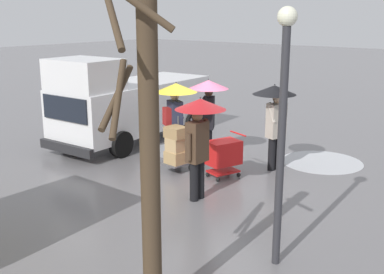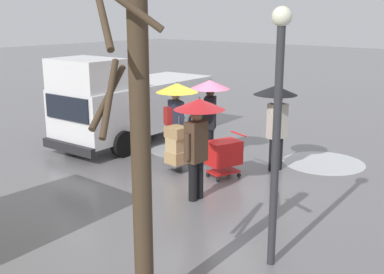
{
  "view_description": "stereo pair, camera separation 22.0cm",
  "coord_description": "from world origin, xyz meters",
  "px_view_note": "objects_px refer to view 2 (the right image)",
  "views": [
    {
      "loc": [
        -6.53,
        8.97,
        3.76
      ],
      "look_at": [
        0.01,
        0.79,
        1.05
      ],
      "focal_mm": 44.76,
      "sensor_mm": 36.0,
      "label": 1
    },
    {
      "loc": [
        -6.7,
        8.83,
        3.76
      ],
      "look_at": [
        0.01,
        0.79,
        1.05
      ],
      "focal_mm": 44.76,
      "sensor_mm": 36.0,
      "label": 2
    }
  ],
  "objects_px": {
    "pedestrian_black_side": "(198,125)",
    "bare_tree_near": "(139,153)",
    "pedestrian_white_side": "(210,101)",
    "pedestrian_far_side": "(176,105)",
    "shopping_cart_vendor": "(224,154)",
    "cargo_van_parked_right": "(131,103)",
    "hand_dolly_boxes": "(177,146)",
    "street_lamp": "(277,114)",
    "pedestrian_pink_side": "(276,107)"
  },
  "relations": [
    {
      "from": "pedestrian_white_side",
      "to": "pedestrian_far_side",
      "type": "distance_m",
      "value": 1.01
    },
    {
      "from": "cargo_van_parked_right",
      "to": "pedestrian_pink_side",
      "type": "distance_m",
      "value": 4.79
    },
    {
      "from": "pedestrian_black_side",
      "to": "pedestrian_white_side",
      "type": "bearing_deg",
      "value": -56.98
    },
    {
      "from": "cargo_van_parked_right",
      "to": "hand_dolly_boxes",
      "type": "bearing_deg",
      "value": 156.42
    },
    {
      "from": "pedestrian_white_side",
      "to": "bare_tree_near",
      "type": "relative_size",
      "value": 0.52
    },
    {
      "from": "cargo_van_parked_right",
      "to": "pedestrian_far_side",
      "type": "xyz_separation_m",
      "value": [
        -2.65,
        0.94,
        0.39
      ]
    },
    {
      "from": "pedestrian_pink_side",
      "to": "pedestrian_far_side",
      "type": "relative_size",
      "value": 1.0
    },
    {
      "from": "pedestrian_pink_side",
      "to": "pedestrian_black_side",
      "type": "xyz_separation_m",
      "value": [
        0.27,
        2.63,
        0.0
      ]
    },
    {
      "from": "hand_dolly_boxes",
      "to": "pedestrian_far_side",
      "type": "distance_m",
      "value": 1.06
    },
    {
      "from": "pedestrian_black_side",
      "to": "shopping_cart_vendor",
      "type": "bearing_deg",
      "value": -75.08
    },
    {
      "from": "pedestrian_black_side",
      "to": "street_lamp",
      "type": "xyz_separation_m",
      "value": [
        -2.58,
        1.37,
        0.79
      ]
    },
    {
      "from": "pedestrian_pink_side",
      "to": "pedestrian_white_side",
      "type": "bearing_deg",
      "value": 8.22
    },
    {
      "from": "pedestrian_white_side",
      "to": "shopping_cart_vendor",
      "type": "bearing_deg",
      "value": 141.04
    },
    {
      "from": "cargo_van_parked_right",
      "to": "pedestrian_white_side",
      "type": "height_order",
      "value": "cargo_van_parked_right"
    },
    {
      "from": "pedestrian_black_side",
      "to": "bare_tree_near",
      "type": "height_order",
      "value": "bare_tree_near"
    },
    {
      "from": "pedestrian_pink_side",
      "to": "street_lamp",
      "type": "relative_size",
      "value": 0.56
    },
    {
      "from": "pedestrian_white_side",
      "to": "pedestrian_black_side",
      "type": "bearing_deg",
      "value": 123.02
    },
    {
      "from": "pedestrian_far_side",
      "to": "bare_tree_near",
      "type": "xyz_separation_m",
      "value": [
        -3.79,
        4.92,
        0.59
      ]
    },
    {
      "from": "cargo_van_parked_right",
      "to": "street_lamp",
      "type": "relative_size",
      "value": 1.41
    },
    {
      "from": "cargo_van_parked_right",
      "to": "hand_dolly_boxes",
      "type": "xyz_separation_m",
      "value": [
        -3.01,
        1.31,
        -0.53
      ]
    },
    {
      "from": "pedestrian_pink_side",
      "to": "hand_dolly_boxes",
      "type": "bearing_deg",
      "value": 42.49
    },
    {
      "from": "pedestrian_black_side",
      "to": "pedestrian_white_side",
      "type": "height_order",
      "value": "same"
    },
    {
      "from": "pedestrian_far_side",
      "to": "pedestrian_pink_side",
      "type": "bearing_deg",
      "value": -149.71
    },
    {
      "from": "pedestrian_far_side",
      "to": "bare_tree_near",
      "type": "distance_m",
      "value": 6.24
    },
    {
      "from": "cargo_van_parked_right",
      "to": "pedestrian_white_side",
      "type": "distance_m",
      "value": 2.97
    },
    {
      "from": "pedestrian_black_side",
      "to": "bare_tree_near",
      "type": "distance_m",
      "value": 4.07
    },
    {
      "from": "bare_tree_near",
      "to": "street_lamp",
      "type": "height_order",
      "value": "bare_tree_near"
    },
    {
      "from": "pedestrian_far_side",
      "to": "street_lamp",
      "type": "distance_m",
      "value": 5.27
    },
    {
      "from": "pedestrian_white_side",
      "to": "pedestrian_far_side",
      "type": "xyz_separation_m",
      "value": [
        0.29,
        0.97,
        0.0
      ]
    },
    {
      "from": "pedestrian_white_side",
      "to": "bare_tree_near",
      "type": "bearing_deg",
      "value": 120.7
    },
    {
      "from": "shopping_cart_vendor",
      "to": "street_lamp",
      "type": "height_order",
      "value": "street_lamp"
    },
    {
      "from": "cargo_van_parked_right",
      "to": "bare_tree_near",
      "type": "relative_size",
      "value": 1.32
    },
    {
      "from": "hand_dolly_boxes",
      "to": "bare_tree_near",
      "type": "distance_m",
      "value": 5.9
    },
    {
      "from": "bare_tree_near",
      "to": "pedestrian_far_side",
      "type": "bearing_deg",
      "value": -52.4
    },
    {
      "from": "cargo_van_parked_right",
      "to": "pedestrian_pink_side",
      "type": "height_order",
      "value": "cargo_van_parked_right"
    },
    {
      "from": "pedestrian_far_side",
      "to": "street_lamp",
      "type": "xyz_separation_m",
      "value": [
        -4.41,
        2.77,
        0.8
      ]
    },
    {
      "from": "cargo_van_parked_right",
      "to": "hand_dolly_boxes",
      "type": "height_order",
      "value": "cargo_van_parked_right"
    },
    {
      "from": "pedestrian_pink_side",
      "to": "bare_tree_near",
      "type": "bearing_deg",
      "value": 105.34
    },
    {
      "from": "cargo_van_parked_right",
      "to": "street_lamp",
      "type": "height_order",
      "value": "street_lamp"
    },
    {
      "from": "shopping_cart_vendor",
      "to": "pedestrian_far_side",
      "type": "bearing_deg",
      "value": 1.21
    },
    {
      "from": "hand_dolly_boxes",
      "to": "pedestrian_far_side",
      "type": "relative_size",
      "value": 0.61
    },
    {
      "from": "shopping_cart_vendor",
      "to": "bare_tree_near",
      "type": "distance_m",
      "value": 5.71
    },
    {
      "from": "pedestrian_black_side",
      "to": "pedestrian_far_side",
      "type": "bearing_deg",
      "value": -37.4
    },
    {
      "from": "pedestrian_far_side",
      "to": "bare_tree_near",
      "type": "bearing_deg",
      "value": 127.6
    },
    {
      "from": "street_lamp",
      "to": "cargo_van_parked_right",
      "type": "bearing_deg",
      "value": -27.71
    },
    {
      "from": "cargo_van_parked_right",
      "to": "bare_tree_near",
      "type": "bearing_deg",
      "value": 137.71
    },
    {
      "from": "hand_dolly_boxes",
      "to": "bare_tree_near",
      "type": "height_order",
      "value": "bare_tree_near"
    },
    {
      "from": "cargo_van_parked_right",
      "to": "pedestrian_pink_side",
      "type": "relative_size",
      "value": 2.53
    },
    {
      "from": "pedestrian_far_side",
      "to": "bare_tree_near",
      "type": "height_order",
      "value": "bare_tree_near"
    },
    {
      "from": "shopping_cart_vendor",
      "to": "pedestrian_far_side",
      "type": "xyz_separation_m",
      "value": [
        1.45,
        0.03,
        1.0
      ]
    }
  ]
}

